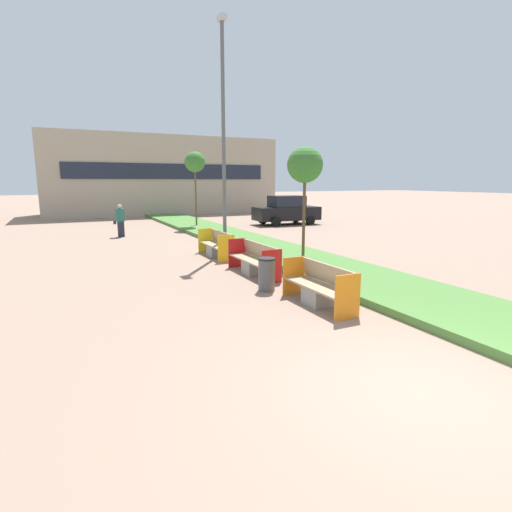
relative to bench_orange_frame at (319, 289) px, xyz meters
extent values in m
plane|color=#8E7260|center=(-0.94, -3.81, -0.37)|extent=(180.00, 180.00, 0.00)
cube|color=#4C7A38|center=(2.26, 8.19, -0.28)|extent=(2.80, 120.00, 0.18)
cube|color=tan|center=(3.06, 28.26, 2.85)|extent=(19.07, 6.34, 6.43)
cube|color=#1E2333|center=(3.06, 25.05, 3.17)|extent=(16.02, 0.08, 1.20)
cube|color=gray|center=(-0.04, 0.00, -0.16)|extent=(0.52, 0.60, 0.42)
cube|color=tan|center=(-0.04, 0.00, 0.07)|extent=(0.58, 2.04, 0.05)
cube|color=tan|center=(0.23, 0.00, 0.33)|extent=(0.14, 1.96, 0.48)
cube|color=orange|center=(-0.04, -1.04, 0.10)|extent=(0.62, 0.04, 0.94)
cube|color=orange|center=(-0.04, 1.04, 0.10)|extent=(0.62, 0.04, 0.94)
cube|color=gray|center=(-0.04, 3.40, -0.16)|extent=(0.52, 0.60, 0.42)
cube|color=tan|center=(-0.04, 3.40, 0.07)|extent=(0.58, 2.35, 0.05)
cube|color=tan|center=(0.23, 3.40, 0.33)|extent=(0.14, 2.26, 0.48)
cube|color=red|center=(-0.04, 2.20, 0.10)|extent=(0.62, 0.04, 0.94)
cube|color=red|center=(-0.04, 4.60, 0.10)|extent=(0.62, 0.04, 0.94)
cube|color=gray|center=(-0.04, 6.65, -0.16)|extent=(0.52, 0.60, 0.42)
cube|color=tan|center=(-0.04, 6.65, 0.07)|extent=(0.58, 2.14, 0.05)
cube|color=tan|center=(0.23, 6.65, 0.33)|extent=(0.14, 2.06, 0.48)
cube|color=yellow|center=(-0.04, 5.56, 0.10)|extent=(0.62, 0.04, 0.94)
cube|color=yellow|center=(-0.04, 7.74, 0.10)|extent=(0.62, 0.04, 0.94)
cylinder|color=#4C4F51|center=(-0.50, 1.62, 0.03)|extent=(0.43, 0.43, 0.80)
cylinder|color=black|center=(-0.50, 1.62, 0.46)|extent=(0.45, 0.45, 0.05)
cylinder|color=#56595B|center=(0.61, 7.31, 3.84)|extent=(0.14, 0.14, 8.42)
cube|color=#B2B5BA|center=(0.61, 7.31, 8.15)|extent=(0.24, 0.44, 0.20)
cylinder|color=brown|center=(2.15, 4.03, 1.12)|extent=(0.10, 0.10, 2.98)
sphere|color=#38702D|center=(2.15, 4.03, 2.93)|extent=(1.17, 1.17, 1.17)
cylinder|color=brown|center=(2.15, 15.82, 1.41)|extent=(0.10, 0.10, 3.55)
sphere|color=#38702D|center=(2.15, 15.82, 3.51)|extent=(1.20, 1.20, 1.20)
cube|color=#232633|center=(-2.46, 13.79, 0.02)|extent=(0.30, 0.22, 0.79)
cube|color=#236051|center=(-2.46, 13.79, 0.74)|extent=(0.38, 0.24, 0.64)
sphere|color=tan|center=(-2.46, 13.79, 1.16)|extent=(0.22, 0.22, 0.22)
cube|color=#232328|center=(-2.74, 13.79, 0.38)|extent=(0.12, 0.20, 0.18)
cube|color=black|center=(8.02, 15.20, 0.35)|extent=(4.31, 2.05, 0.84)
cube|color=black|center=(8.02, 15.20, 1.13)|extent=(2.20, 1.69, 0.72)
cylinder|color=black|center=(9.28, 14.30, -0.07)|extent=(0.60, 0.20, 0.60)
cylinder|color=black|center=(9.28, 16.10, -0.07)|extent=(0.60, 0.20, 0.60)
cylinder|color=black|center=(6.76, 14.30, -0.07)|extent=(0.60, 0.20, 0.60)
cylinder|color=black|center=(6.76, 16.10, -0.07)|extent=(0.60, 0.20, 0.60)
camera|label=1|loc=(-5.12, -7.22, 2.41)|focal=28.00mm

